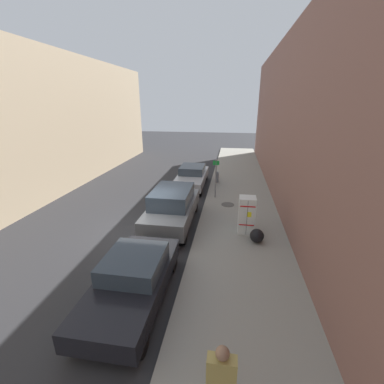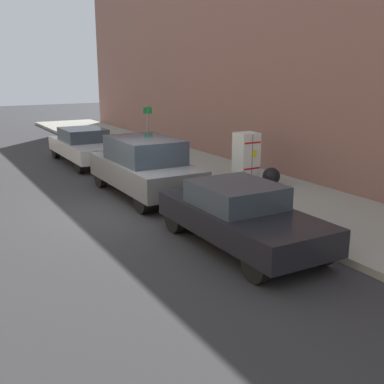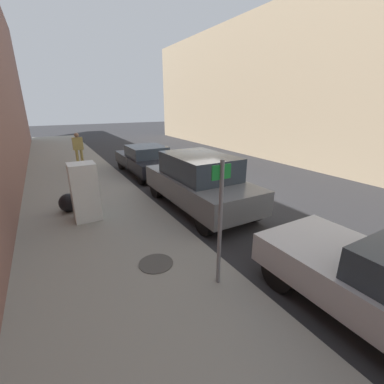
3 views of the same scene
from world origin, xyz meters
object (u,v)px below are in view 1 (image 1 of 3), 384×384
Objects in this scene: parked_sedan_dark at (133,279)px; fire_hydrant at (217,177)px; trash_bag at (257,236)px; parked_suv_gray at (172,206)px; discarded_refrigerator at (247,215)px; parked_sedan_silver at (192,176)px; pedestrian_walking_far at (221,380)px; street_sign_post at (216,176)px.

fire_hydrant is at bearing -98.21° from parked_sedan_dark.
trash_bag is at bearing -136.15° from parked_sedan_dark.
parked_sedan_dark is at bearing 90.00° from parked_suv_gray.
parked_sedan_dark is (3.77, 3.62, 0.28)m from trash_bag.
discarded_refrigerator reaches higher than fire_hydrant.
fire_hydrant is 6.79m from parked_suv_gray.
parked_suv_gray is (-0.00, 5.89, 0.19)m from parked_sedan_silver.
pedestrian_walking_far is 3.83m from parked_sedan_dark.
parked_sedan_silver is (3.77, -7.23, 0.29)m from trash_bag.
parked_sedan_dark is (1.75, 8.52, -0.73)m from street_sign_post.
pedestrian_walking_far reaches higher than discarded_refrigerator.
parked_sedan_dark is (2.63, -2.75, -0.44)m from pedestrian_walking_far.
parked_suv_gray is 1.05× the size of parked_sedan_dark.
pedestrian_walking_far reaches higher than parked_sedan_dark.
parked_sedan_silver reaches higher than fire_hydrant.
parked_suv_gray is (3.36, -0.52, -0.05)m from discarded_refrigerator.
discarded_refrigerator is 0.37× the size of parked_sedan_dark.
parked_sedan_dark is (3.36, 4.44, -0.24)m from discarded_refrigerator.
street_sign_post is at bearing -67.61° from trash_bag.
street_sign_post is 3.00m from parked_sedan_silver.
fire_hydrant is at bearing -88.37° from street_sign_post.
street_sign_post is 0.49× the size of parked_sedan_silver.
street_sign_post is at bearing 126.92° from parked_sedan_silver.
parked_suv_gray reaches higher than fire_hydrant.
pedestrian_walking_far is at bearing 100.96° from parked_sedan_silver.
parked_suv_gray is at bearing 90.00° from parked_sedan_silver.
pedestrian_walking_far is (-0.88, 11.27, -0.29)m from street_sign_post.
parked_suv_gray is at bearing 63.82° from street_sign_post.
discarded_refrigerator is at bearing 103.46° from fire_hydrant.
parked_suv_gray is at bearing -90.00° from parked_sedan_dark.
pedestrian_walking_far is 0.39× the size of parked_sedan_dark.
parked_sedan_silver is 1.08× the size of parked_sedan_dark.
discarded_refrigerator is 0.35× the size of parked_suv_gray.
parked_sedan_silver is at bearing -62.32° from discarded_refrigerator.
trash_bag is at bearing 112.39° from street_sign_post.
fire_hydrant is 0.45× the size of pedestrian_walking_far.
pedestrian_walking_far is at bearing 133.79° from parked_sedan_dark.
discarded_refrigerator reaches higher than trash_bag.
fire_hydrant is at bearing -56.62° from pedestrian_walking_far.
parked_sedan_dark is at bearing 81.79° from fire_hydrant.
trash_bag is (-2.10, 7.91, -0.11)m from fire_hydrant.
street_sign_post is (1.61, -4.08, 0.48)m from discarded_refrigerator.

